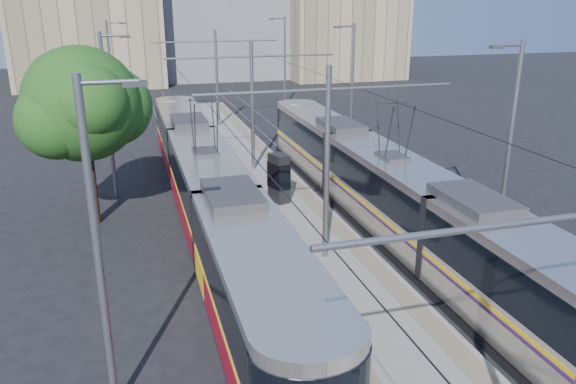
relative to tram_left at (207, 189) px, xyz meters
name	(u,v)px	position (x,y,z in m)	size (l,w,h in m)	color
platform	(266,187)	(3.60, 4.07, -1.56)	(4.00, 50.00, 0.30)	gray
tactile_strip_left	(239,186)	(2.15, 4.07, -1.40)	(0.70, 50.00, 0.01)	gray
tactile_strip_right	(293,182)	(5.05, 4.07, -1.40)	(0.70, 50.00, 0.01)	gray
rails	(266,189)	(3.60, 4.07, -1.69)	(8.71, 70.00, 0.03)	gray
tram_left	(207,189)	(0.00, 0.00, 0.00)	(2.43, 29.99, 5.50)	black
tram_right	(390,191)	(7.20, -2.82, 0.15)	(2.43, 28.67, 5.50)	black
catenary	(281,114)	(3.60, 1.23, 2.82)	(9.20, 70.00, 7.00)	slate
street_lamps	(248,97)	(3.60, 8.07, 2.47)	(15.18, 38.22, 8.00)	slate
shelter	(279,177)	(3.53, 1.34, -0.20)	(0.94, 1.19, 2.31)	black
tree	(90,105)	(-4.47, 1.94, 3.48)	(5.28, 4.88, 7.67)	#382314
building_left	(89,28)	(-6.40, 47.07, 4.60)	(16.32, 12.24, 12.60)	tan
building_centre	(222,5)	(9.60, 51.07, 7.01)	(18.36, 14.28, 17.42)	slate
building_right	(342,34)	(23.60, 45.07, 3.61)	(14.28, 10.20, 10.61)	tan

